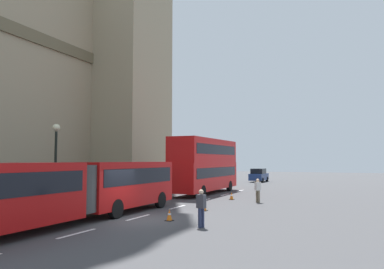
% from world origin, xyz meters
% --- Properties ---
extents(ground_plane, '(160.00, 160.00, 0.00)m').
position_xyz_m(ground_plane, '(0.00, 0.00, 0.00)').
color(ground_plane, '#424244').
extents(lane_centre_marking, '(34.40, 0.16, 0.01)m').
position_xyz_m(lane_centre_marking, '(2.89, 0.00, 0.00)').
color(lane_centre_marking, silver).
rests_on(lane_centre_marking, ground_plane).
extents(articulated_bus, '(15.99, 2.54, 2.90)m').
position_xyz_m(articulated_bus, '(-2.15, 1.99, 1.74)').
color(articulated_bus, '#B20F0F').
rests_on(articulated_bus, ground_plane).
extents(double_decker_bus, '(10.74, 2.54, 4.90)m').
position_xyz_m(double_decker_bus, '(14.78, 2.00, 2.71)').
color(double_decker_bus, red).
rests_on(double_decker_bus, ground_plane).
extents(sedan_lead, '(4.40, 1.86, 1.85)m').
position_xyz_m(sedan_lead, '(34.44, 1.95, 0.91)').
color(sedan_lead, navy).
rests_on(sedan_lead, ground_plane).
extents(traffic_cone_west, '(0.36, 0.36, 0.58)m').
position_xyz_m(traffic_cone_west, '(0.34, -1.97, 0.28)').
color(traffic_cone_west, black).
rests_on(traffic_cone_west, ground_plane).
extents(traffic_cone_middle, '(0.36, 0.36, 0.58)m').
position_xyz_m(traffic_cone_middle, '(4.36, -2.20, 0.28)').
color(traffic_cone_middle, black).
rests_on(traffic_cone_middle, ground_plane).
extents(traffic_cone_east, '(0.36, 0.36, 0.58)m').
position_xyz_m(traffic_cone_east, '(10.86, -1.77, 0.28)').
color(traffic_cone_east, black).
rests_on(traffic_cone_east, ground_plane).
extents(street_lamp, '(0.44, 0.44, 5.27)m').
position_xyz_m(street_lamp, '(1.22, 6.50, 3.06)').
color(street_lamp, black).
rests_on(street_lamp, ground_plane).
extents(pedestrian_near_cones, '(0.35, 0.45, 1.69)m').
position_xyz_m(pedestrian_near_cones, '(-0.68, -4.13, 0.91)').
color(pedestrian_near_cones, '#262D4C').
rests_on(pedestrian_near_cones, ground_plane).
extents(pedestrian_by_kerb, '(0.47, 0.42, 1.69)m').
position_xyz_m(pedestrian_by_kerb, '(9.76, -4.09, 0.91)').
color(pedestrian_by_kerb, '#726651').
rests_on(pedestrian_by_kerb, ground_plane).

